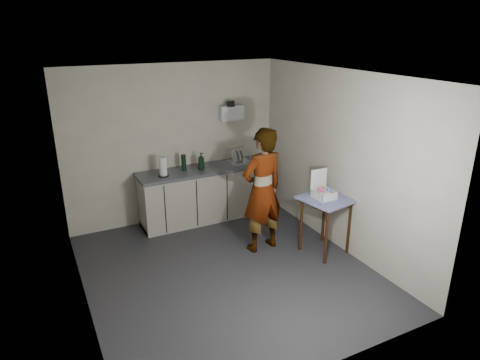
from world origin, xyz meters
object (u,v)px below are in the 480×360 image
soap_bottle (201,161)px  paper_towel (163,167)px  dark_bottle (184,163)px  soda_can (200,165)px  dish_rack (238,159)px  standing_man (262,190)px  kitchen_counter (206,195)px  bakery_box (323,192)px  side_table (326,205)px

soap_bottle → paper_towel: 0.65m
dark_bottle → paper_towel: bearing=-163.7°
soda_can → dish_rack: 0.73m
dark_bottle → dish_rack: 1.00m
standing_man → paper_towel: bearing=-57.6°
soda_can → kitchen_counter: bearing=-2.4°
kitchen_counter → soda_can: soda_can is taller
dark_bottle → bakery_box: bearing=-52.5°
standing_man → soda_can: standing_man is taller
kitchen_counter → side_table: (1.10, -1.85, 0.31)m
dish_rack → bakery_box: 1.90m
kitchen_counter → soda_can: (-0.08, 0.00, 0.54)m
bakery_box → dark_bottle: bearing=127.2°
standing_man → paper_towel: (-1.07, 1.26, 0.14)m
kitchen_counter → soda_can: bearing=177.6°
soda_can → dark_bottle: (-0.27, 0.03, 0.08)m
soda_can → dark_bottle: size_ratio=0.42×
side_table → dish_rack: 1.96m
dish_rack → bakery_box: size_ratio=0.96×
soda_can → dark_bottle: dark_bottle is taller
soap_bottle → dark_bottle: soap_bottle is taller
kitchen_counter → bakery_box: 2.16m
standing_man → soap_bottle: (-0.41, 1.29, 0.13)m
soda_can → paper_towel: paper_towel is taller
kitchen_counter → dish_rack: size_ratio=6.00×
standing_man → paper_towel: 1.66m
side_table → soda_can: soda_can is taller
soap_bottle → dish_rack: soap_bottle is taller
dark_bottle → dish_rack: bearing=1.1°
kitchen_counter → bakery_box: bakery_box is taller
soda_can → paper_towel: 0.66m
dish_rack → soap_bottle: bearing=-172.2°
paper_towel → bakery_box: (1.79, -1.73, -0.12)m
paper_towel → standing_man: bearing=-49.8°
side_table → standing_man: bearing=136.0°
soda_can → bakery_box: size_ratio=0.29×
dark_bottle → dish_rack: size_ratio=0.72×
bakery_box → standing_man: bearing=147.0°
bakery_box → paper_towel: bearing=135.7°
dish_rack → standing_man: bearing=-102.7°
kitchen_counter → bakery_box: (1.06, -1.81, 0.51)m
soap_bottle → paper_towel: bearing=-177.3°
kitchen_counter → side_table: size_ratio=2.64×
standing_man → kitchen_counter: bearing=-83.8°
kitchen_counter → dark_bottle: size_ratio=8.34×
soap_bottle → standing_man: bearing=-72.2°
dark_bottle → paper_towel: (-0.38, -0.11, 0.01)m
soap_bottle → soda_can: soap_bottle is taller
standing_man → dark_bottle: standing_man is taller
dark_bottle → kitchen_counter: bearing=-4.8°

